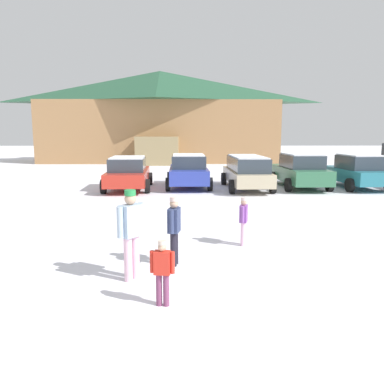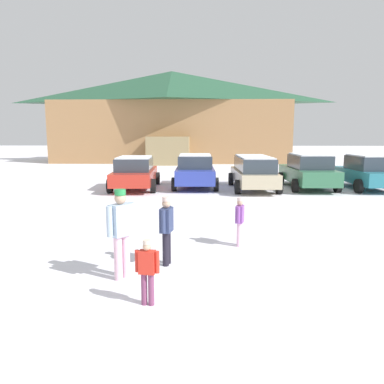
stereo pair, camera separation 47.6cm
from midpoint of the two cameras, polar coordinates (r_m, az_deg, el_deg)
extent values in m
cube|color=#9E7349|center=(36.72, -2.65, 9.09)|extent=(21.57, 7.54, 5.58)
pyramid|color=#255137|center=(36.98, -2.70, 15.69)|extent=(22.18, 8.14, 2.92)
cube|color=#958158|center=(32.12, -3.24, 6.28)|extent=(3.60, 1.81, 2.40)
cube|color=red|center=(18.44, -7.90, 2.45)|extent=(2.05, 4.74, 0.59)
cube|color=#2D3842|center=(18.15, -8.02, 4.23)|extent=(1.72, 2.50, 0.60)
cube|color=white|center=(18.13, -8.04, 5.27)|extent=(1.60, 2.37, 0.06)
cylinder|color=black|center=(20.02, -10.19, 2.05)|extent=(0.25, 0.65, 0.64)
cylinder|color=black|center=(19.82, -4.59, 2.09)|extent=(0.25, 0.65, 0.64)
cylinder|color=black|center=(17.20, -11.65, 0.90)|extent=(0.25, 0.65, 0.64)
cylinder|color=black|center=(16.96, -5.14, 0.94)|extent=(0.25, 0.65, 0.64)
cube|color=#2C3DA2|center=(18.66, 1.20, 2.74)|extent=(1.90, 4.22, 0.68)
cube|color=#2D3842|center=(18.39, 1.22, 4.65)|extent=(1.64, 2.21, 0.60)
cube|color=white|center=(18.37, 1.22, 5.68)|extent=(1.53, 2.10, 0.06)
cylinder|color=black|center=(20.00, -1.66, 2.18)|extent=(0.23, 0.64, 0.64)
cylinder|color=black|center=(20.02, 3.97, 2.17)|extent=(0.23, 0.64, 0.64)
cylinder|color=black|center=(17.43, -1.98, 1.18)|extent=(0.23, 0.64, 0.64)
cylinder|color=black|center=(17.45, 4.47, 1.17)|extent=(0.23, 0.64, 0.64)
cube|color=#BBAD8B|center=(18.26, 10.06, 2.34)|extent=(1.82, 4.78, 0.59)
cube|color=#2D3842|center=(18.11, 10.16, 4.23)|extent=(1.59, 3.64, 0.63)
cube|color=white|center=(18.08, 10.19, 5.32)|extent=(1.48, 3.45, 0.06)
cylinder|color=black|center=(19.60, 6.65, 1.99)|extent=(0.24, 0.65, 0.64)
cylinder|color=black|center=(19.90, 11.93, 1.96)|extent=(0.24, 0.65, 0.64)
cylinder|color=black|center=(16.71, 7.77, 0.78)|extent=(0.24, 0.65, 0.64)
cylinder|color=black|center=(17.06, 13.92, 0.76)|extent=(0.24, 0.65, 0.64)
cube|color=#326D4B|center=(19.27, 17.87, 2.53)|extent=(1.90, 4.58, 0.69)
cube|color=#2D3842|center=(19.00, 18.17, 4.42)|extent=(1.63, 2.40, 0.63)
cube|color=white|center=(18.98, 18.22, 5.46)|extent=(1.52, 2.28, 0.06)
cylinder|color=black|center=(20.40, 14.05, 2.05)|extent=(0.24, 0.65, 0.64)
cylinder|color=black|center=(20.94, 19.18, 1.99)|extent=(0.24, 0.65, 0.64)
cylinder|color=black|center=(17.70, 16.20, 0.95)|extent=(0.24, 0.65, 0.64)
cylinder|color=black|center=(18.33, 22.01, 0.92)|extent=(0.24, 0.65, 0.64)
cube|color=#267282|center=(20.02, 25.63, 2.24)|extent=(1.99, 4.12, 0.64)
cube|color=#2D3842|center=(19.79, 26.02, 4.01)|extent=(1.66, 2.18, 0.64)
cube|color=white|center=(19.77, 26.09, 5.02)|extent=(1.55, 2.07, 0.06)
cylinder|color=black|center=(20.77, 21.68, 1.80)|extent=(0.26, 0.65, 0.64)
cylinder|color=black|center=(21.59, 26.28, 1.76)|extent=(0.26, 0.65, 0.64)
cylinder|color=black|center=(18.53, 24.73, 0.83)|extent=(0.26, 0.65, 0.64)
cylinder|color=#E7B0D0|center=(9.00, 8.67, -6.47)|extent=(0.10, 0.10, 0.57)
cylinder|color=#E7B0D0|center=(9.12, 8.80, -6.27)|extent=(0.10, 0.10, 0.57)
cube|color=purple|center=(8.95, 8.81, -3.35)|extent=(0.24, 0.31, 0.40)
cylinder|color=purple|center=(8.77, 8.62, -3.52)|extent=(0.08, 0.08, 0.38)
cylinder|color=purple|center=(9.12, 8.98, -3.06)|extent=(0.08, 0.08, 0.38)
sphere|color=tan|center=(8.89, 8.85, -1.62)|extent=(0.15, 0.15, 0.15)
cylinder|color=beige|center=(8.88, 8.86, -1.12)|extent=(0.14, 0.14, 0.07)
cylinder|color=#EBB8CF|center=(7.00, -9.26, -9.93)|extent=(0.15, 0.15, 0.82)
cylinder|color=#EBB8CF|center=(7.12, -8.14, -9.60)|extent=(0.15, 0.15, 0.82)
cube|color=#A4BBD3|center=(6.87, -8.83, -4.22)|extent=(0.44, 0.46, 0.58)
cylinder|color=#A4BBD3|center=(6.70, -10.48, -4.46)|extent=(0.11, 0.11, 0.55)
cylinder|color=#A4BBD3|center=(7.03, -7.27, -3.76)|extent=(0.11, 0.11, 0.55)
sphere|color=tan|center=(6.79, -8.91, -0.98)|extent=(0.21, 0.21, 0.21)
cylinder|color=green|center=(6.77, -8.93, -0.03)|extent=(0.20, 0.20, 0.10)
cylinder|color=#76395D|center=(6.05, -5.00, -14.51)|extent=(0.09, 0.09, 0.51)
cylinder|color=#76395D|center=(6.02, -3.93, -14.60)|extent=(0.09, 0.09, 0.51)
cube|color=red|center=(5.87, -4.52, -10.62)|extent=(0.27, 0.19, 0.36)
cylinder|color=red|center=(5.91, -6.04, -10.41)|extent=(0.07, 0.07, 0.35)
cylinder|color=red|center=(5.83, -2.97, -10.64)|extent=(0.07, 0.07, 0.35)
sphere|color=tan|center=(5.80, -4.55, -8.31)|extent=(0.13, 0.13, 0.13)
cylinder|color=beige|center=(5.78, -4.55, -7.63)|extent=(0.13, 0.13, 0.06)
cylinder|color=black|center=(7.78, -1.95, -8.39)|extent=(0.13, 0.13, 0.69)
cylinder|color=black|center=(7.64, -2.24, -8.72)|extent=(0.13, 0.13, 0.69)
cube|color=navy|center=(7.55, -2.12, -4.28)|extent=(0.27, 0.37, 0.49)
cylinder|color=navy|center=(7.75, -1.70, -3.84)|extent=(0.09, 0.09, 0.46)
cylinder|color=navy|center=(7.35, -2.56, -4.56)|extent=(0.09, 0.09, 0.46)
sphere|color=tan|center=(7.48, -2.13, -1.80)|extent=(0.18, 0.18, 0.18)
cylinder|color=beige|center=(7.47, -2.14, -1.08)|extent=(0.17, 0.17, 0.08)
camera|label=1|loc=(0.24, -88.76, 0.19)|focal=35.00mm
camera|label=2|loc=(0.24, 91.24, -0.19)|focal=35.00mm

